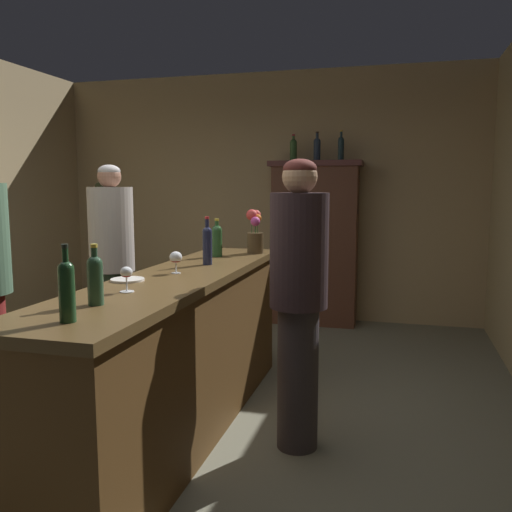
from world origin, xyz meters
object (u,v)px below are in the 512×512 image
display_cabinet (315,240)px  bartender (299,292)px  cheese_plate (127,280)px  display_bottle_left (293,149)px  wine_bottle_syrah (67,288)px  wine_glass_front (126,274)px  wine_glass_mid (176,258)px  flower_arrangement (255,232)px  display_bottle_midleft (317,148)px  patron_in_grey (108,258)px  display_bottle_center (341,147)px  patron_redhead (112,262)px  wine_bottle_chardonnay (207,243)px  wine_bottle_rose (217,239)px  bar_counter (180,355)px  wine_bottle_malbec (95,277)px

display_cabinet → bartender: (0.35, -2.89, -0.01)m
bartender → cheese_plate: bearing=28.2°
display_cabinet → display_bottle_left: size_ratio=6.25×
wine_bottle_syrah → wine_glass_front: size_ratio=2.37×
wine_glass_mid → flower_arrangement: bearing=79.2°
wine_glass_front → display_bottle_midleft: (0.42, 3.49, 0.85)m
wine_glass_front → wine_glass_mid: bearing=89.6°
wine_bottle_syrah → patron_in_grey: bearing=117.7°
display_bottle_midleft → display_bottle_center: 0.26m
display_bottle_center → wine_glass_front: bearing=-100.9°
display_cabinet → patron_redhead: (-1.31, -2.09, -0.01)m
patron_redhead → patron_in_grey: bearing=161.4°
display_bottle_center → patron_redhead: display_bottle_center is taller
display_cabinet → display_bottle_left: (-0.25, 0.00, 1.00)m
wine_bottle_syrah → flower_arrangement: flower_arrangement is taller
display_cabinet → cheese_plate: (-0.56, -3.20, 0.07)m
wine_bottle_chardonnay → bartender: bearing=-29.4°
bartender → display_bottle_center: bearing=-78.6°
display_bottle_left → patron_redhead: bearing=-116.8°
display_cabinet → wine_bottle_rose: display_cabinet is taller
wine_bottle_syrah → patron_redhead: (-0.97, 2.00, -0.21)m
display_bottle_left → wine_glass_front: bearing=-92.5°
display_bottle_center → cheese_plate: bearing=-104.5°
bar_counter → wine_bottle_chardonnay: (0.03, 0.42, 0.64)m
wine_bottle_chardonnay → flower_arrangement: flower_arrangement is taller
display_bottle_center → patron_in_grey: bearing=-141.2°
flower_arrangement → wine_bottle_chardonnay: bearing=-102.2°
wine_bottle_syrah → display_bottle_midleft: bearing=85.2°
wine_bottle_chardonnay → display_bottle_midleft: size_ratio=1.04×
bar_counter → display_bottle_center: (0.64, 2.92, 1.44)m
wine_bottle_rose → wine_glass_mid: bearing=-88.7°
cheese_plate → display_bottle_center: bearing=75.5°
display_bottle_left → display_bottle_midleft: (0.26, -0.00, 0.01)m
bar_counter → wine_glass_mid: bearing=138.9°
patron_redhead → bartender: bearing=11.8°
wine_bottle_syrah → bar_counter: bearing=91.9°
wine_bottle_malbec → wine_glass_mid: wine_bottle_malbec is taller
wine_bottle_rose → cheese_plate: wine_bottle_rose is taller
wine_bottle_chardonnay → wine_glass_mid: wine_bottle_chardonnay is taller
flower_arrangement → patron_redhead: 1.17m
bar_counter → wine_glass_front: size_ratio=21.82×
display_bottle_midleft → display_bottle_center: display_bottle_center is taller
wine_bottle_syrah → wine_glass_front: bearing=96.8°
flower_arrangement → display_bottle_left: bearing=91.7°
wine_glass_mid → wine_bottle_malbec: bearing=-89.6°
wine_glass_mid → flower_arrangement: 1.09m
wine_bottle_malbec → wine_bottle_rose: bearing=90.8°
wine_bottle_chardonnay → bar_counter: bearing=-94.2°
wine_glass_front → display_cabinet: bearing=83.4°
wine_bottle_chardonnay → bartender: bartender is taller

